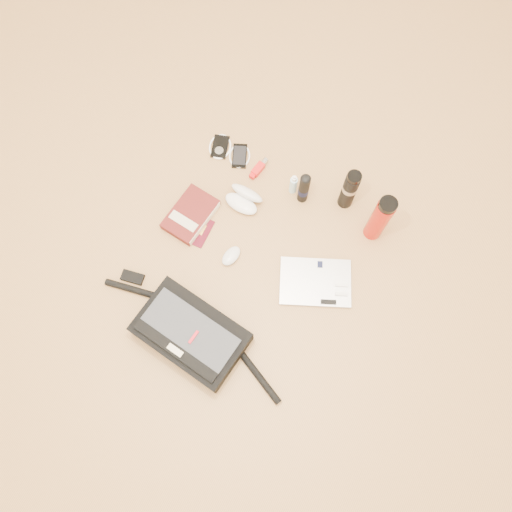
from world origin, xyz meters
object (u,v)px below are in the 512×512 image
at_px(book, 191,215).
at_px(thermos_red, 380,219).
at_px(messenger_bag, 190,334).
at_px(laptop, 316,282).
at_px(thermos_black, 349,190).

xyz_separation_m(book, thermos_red, (0.71, 0.29, 0.12)).
height_order(messenger_bag, book, messenger_bag).
height_order(laptop, thermos_red, thermos_red).
xyz_separation_m(messenger_bag, book, (-0.25, 0.44, -0.03)).
distance_m(book, thermos_red, 0.77).
bearing_deg(messenger_bag, thermos_red, 64.94).
height_order(book, thermos_black, thermos_black).
height_order(thermos_black, thermos_red, thermos_red).
relative_size(messenger_bag, book, 3.43).
distance_m(laptop, thermos_black, 0.40).
relative_size(laptop, thermos_black, 1.44).
relative_size(laptop, book, 1.40).
bearing_deg(laptop, messenger_bag, -153.46).
bearing_deg(messenger_bag, thermos_black, 76.65).
height_order(book, thermos_red, thermos_red).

